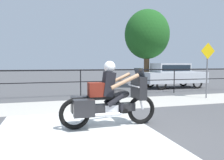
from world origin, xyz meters
TOP-DOWN VIEW (x-y plane):
  - ground_plane at (0.00, 0.00)m, footprint 120.00×120.00m
  - sidewalk_band at (0.00, 3.40)m, footprint 44.00×2.40m
  - crosswalk_band at (-0.89, -0.20)m, footprint 3.61×6.00m
  - fence_railing at (0.00, 5.56)m, footprint 36.00×0.05m
  - motorcycle at (-0.05, 0.35)m, footprint 2.48×0.76m
  - parked_car at (6.30, 7.69)m, footprint 4.15×1.65m
  - street_sign at (5.46, 3.46)m, footprint 0.73×0.06m
  - tree_behind_sign at (4.88, 8.59)m, footprint 2.96×2.96m

SIDE VIEW (x-z plane):
  - ground_plane at x=0.00m, z-range 0.00..0.00m
  - crosswalk_band at x=-0.89m, z-range 0.00..0.01m
  - sidewalk_band at x=0.00m, z-range 0.00..0.01m
  - motorcycle at x=-0.05m, z-range -0.10..1.54m
  - parked_car at x=6.30m, z-range 0.12..1.73m
  - fence_railing at x=0.00m, z-range 0.37..1.68m
  - street_sign at x=5.46m, z-range 0.33..2.85m
  - tree_behind_sign at x=4.88m, z-range 0.93..6.09m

